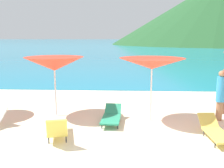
{
  "coord_description": "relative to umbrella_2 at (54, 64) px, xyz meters",
  "views": [
    {
      "loc": [
        -0.7,
        -6.31,
        2.87
      ],
      "look_at": [
        -1.17,
        2.78,
        1.2
      ],
      "focal_mm": 40.69,
      "sensor_mm": 36.0,
      "label": 1
    }
  ],
  "objects": [
    {
      "name": "beachgoer_1",
      "position": [
        5.88,
        -0.29,
        -0.98
      ],
      "size": [
        0.29,
        0.29,
        1.76
      ],
      "rotation": [
        0.0,
        0.0,
        0.6
      ],
      "color": "#A3704C",
      "rests_on": "ground_plane"
    },
    {
      "name": "headland_hill",
      "position": [
        43.83,
        103.81,
        12.06
      ],
      "size": [
        94.19,
        94.19,
        27.97
      ],
      "primitive_type": "cone",
      "color": "#235128",
      "rests_on": "ground_plane"
    },
    {
      "name": "lounge_chair_1",
      "position": [
        0.66,
        -2.28,
        -1.6
      ],
      "size": [
        0.9,
        1.66,
        0.8
      ],
      "rotation": [
        0.0,
        0.0,
        3.38
      ],
      "color": "#D8BF4C",
      "rests_on": "ground_plane"
    },
    {
      "name": "ground_plane",
      "position": [
        3.26,
        7.27,
        -2.08
      ],
      "size": [
        50.0,
        100.0,
        0.3
      ],
      "primitive_type": "cube",
      "color": "beige"
    },
    {
      "name": "ocean_water",
      "position": [
        3.26,
        224.56,
        -1.92
      ],
      "size": [
        650.0,
        440.0,
        0.02
      ],
      "primitive_type": "cube",
      "color": "teal",
      "rests_on": "ground_plane"
    },
    {
      "name": "umbrella_3",
      "position": [
        3.47,
        -0.45,
        0.07
      ],
      "size": [
        2.26,
        2.26,
        2.2
      ],
      "color": "silver",
      "rests_on": "ground_plane"
    },
    {
      "name": "beachgoer_2",
      "position": [
        6.32,
        0.54,
        -0.99
      ],
      "size": [
        0.28,
        0.28,
        1.74
      ],
      "rotation": [
        0.0,
        0.0,
        2.51
      ],
      "color": "brown",
      "rests_on": "ground_plane"
    },
    {
      "name": "umbrella_2",
      "position": [
        0.0,
        0.0,
        0.0
      ],
      "size": [
        2.23,
        2.23,
        2.18
      ],
      "color": "silver",
      "rests_on": "ground_plane"
    },
    {
      "name": "lounge_chair_8",
      "position": [
        2.12,
        -0.78,
        -1.69
      ],
      "size": [
        0.67,
        1.56,
        0.5
      ],
      "rotation": [
        0.0,
        0.0,
        -0.05
      ],
      "color": "#268C66",
      "rests_on": "ground_plane"
    },
    {
      "name": "lounge_chair_7",
      "position": [
        5.15,
        -2.02,
        -1.67
      ],
      "size": [
        0.62,
        1.66,
        0.55
      ],
      "rotation": [
        0.0,
        0.0,
        0.05
      ],
      "color": "#D8BF4C",
      "rests_on": "ground_plane"
    }
  ]
}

